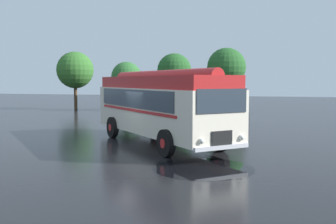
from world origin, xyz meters
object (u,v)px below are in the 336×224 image
object	(u,v)px
car_near_left	(165,108)
box_van	(234,102)
vintage_bus	(160,104)
car_mid_left	(200,108)

from	to	relation	value
car_near_left	box_van	world-z (taller)	box_van
vintage_bus	car_mid_left	bearing A→B (deg)	92.59
box_van	car_mid_left	bearing A→B (deg)	-173.11
vintage_bus	car_near_left	bearing A→B (deg)	105.09
vintage_bus	box_van	world-z (taller)	vintage_bus
car_near_left	car_mid_left	distance (m)	2.79
vintage_bus	car_near_left	size ratio (longest dim) A/B	2.04
vintage_bus	car_mid_left	world-z (taller)	vintage_bus
vintage_bus	car_near_left	xyz separation A→B (m)	(-3.35, 12.41, -1.05)
box_van	vintage_bus	bearing A→B (deg)	-98.99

